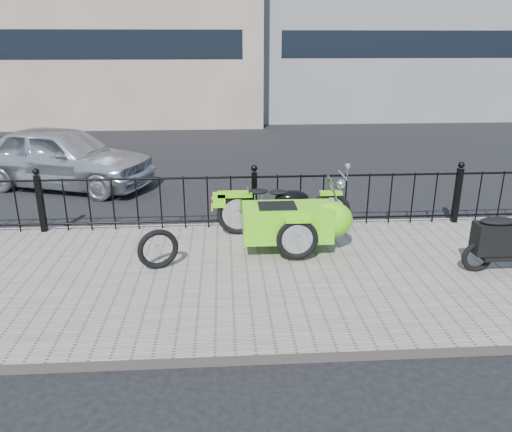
{
  "coord_description": "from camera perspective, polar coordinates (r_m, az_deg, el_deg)",
  "views": [
    {
      "loc": [
        -0.49,
        -6.66,
        3.11
      ],
      "look_at": [
        -0.06,
        -0.1,
        0.8
      ],
      "focal_mm": 35.0,
      "sensor_mm": 36.0,
      "label": 1
    }
  ],
  "objects": [
    {
      "name": "ground",
      "position": [
        7.37,
        0.43,
        -5.6
      ],
      "size": [
        120.0,
        120.0,
        0.0
      ],
      "primitive_type": "plane",
      "color": "black",
      "rests_on": "ground"
    },
    {
      "name": "sidewalk",
      "position": [
        6.89,
        0.73,
        -6.9
      ],
      "size": [
        30.0,
        3.8,
        0.12
      ],
      "primitive_type": "cube",
      "color": "slate",
      "rests_on": "ground"
    },
    {
      "name": "curb",
      "position": [
        8.67,
        -0.26,
        -1.23
      ],
      "size": [
        30.0,
        0.1,
        0.12
      ],
      "primitive_type": "cube",
      "color": "gray",
      "rests_on": "ground"
    },
    {
      "name": "iron_fence",
      "position": [
        8.37,
        -0.2,
        1.81
      ],
      "size": [
        14.11,
        0.11,
        1.08
      ],
      "color": "black",
      "rests_on": "sidewalk"
    },
    {
      "name": "motorcycle_sidecar",
      "position": [
        7.52,
        4.77,
        -0.25
      ],
      "size": [
        2.28,
        1.48,
        0.98
      ],
      "color": "black",
      "rests_on": "sidewalk"
    },
    {
      "name": "spare_tire",
      "position": [
        6.99,
        -11.13,
        -3.74
      ],
      "size": [
        0.57,
        0.28,
        0.58
      ],
      "primitive_type": "torus",
      "rotation": [
        1.57,
        0.0,
        0.37
      ],
      "color": "black",
      "rests_on": "sidewalk"
    },
    {
      "name": "sedan_car",
      "position": [
        11.9,
        -21.26,
        6.31
      ],
      "size": [
        4.36,
        2.85,
        1.38
      ],
      "primitive_type": "imported",
      "rotation": [
        0.0,
        0.0,
        1.24
      ],
      "color": "silver",
      "rests_on": "ground"
    }
  ]
}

